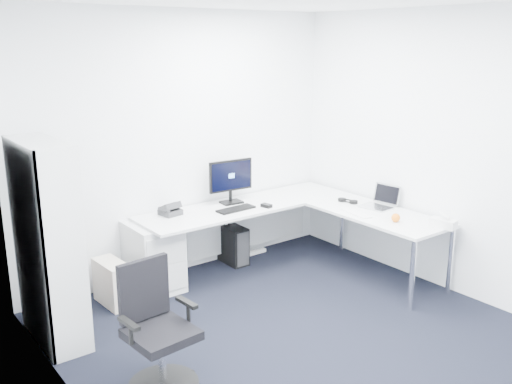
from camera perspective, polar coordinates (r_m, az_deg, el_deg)
ground at (r=4.77m, az=6.42°, el=-15.23°), size 4.20×4.20×0.00m
wall_back at (r=5.91m, az=-7.35°, el=4.68°), size 3.60×0.02×2.70m
wall_left at (r=3.32m, az=-16.14°, el=-3.98°), size 0.02×4.20×2.70m
wall_right at (r=5.64m, az=20.26°, el=3.37°), size 0.02×4.20×2.70m
l_desk at (r=5.91m, az=1.04°, el=-5.24°), size 2.41×1.35×0.70m
drawer_pedestal at (r=5.71m, az=-10.22°, el=-6.36°), size 0.44×0.55×0.68m
bookshelf at (r=4.84m, az=-20.08°, el=-4.84°), size 0.32×0.83×1.66m
task_chair at (r=4.08m, az=-9.47°, el=-13.51°), size 0.56×0.56×0.92m
black_pc_tower at (r=6.34m, az=-2.46°, el=-5.20°), size 0.20×0.43×0.42m
beige_pc_tower at (r=5.52m, az=-14.15°, el=-8.82°), size 0.22×0.45×0.42m
power_strip at (r=6.61m, az=-0.32°, el=-6.09°), size 0.35×0.06×0.04m
monitor at (r=6.04m, az=-2.49°, el=1.09°), size 0.52×0.20×0.48m
black_keyboard at (r=5.85m, az=-2.03°, el=-1.72°), size 0.42×0.17×0.02m
mouse at (r=5.94m, az=1.05°, el=-1.37°), size 0.09×0.12×0.04m
desk_phone at (r=5.74m, az=-8.58°, el=-1.65°), size 0.21×0.21×0.13m
laptop at (r=6.02m, az=11.94°, el=-0.55°), size 0.35×0.34×0.23m
white_keyboard at (r=5.81m, az=9.98°, el=-2.10°), size 0.17×0.39×0.01m
headphones at (r=6.20m, az=9.17°, el=-0.78°), size 0.18×0.23×0.05m
orange_fruit at (r=5.62m, az=13.80°, el=-2.52°), size 0.08×0.08×0.08m
tissue_box at (r=5.58m, az=18.22°, el=-2.99°), size 0.17×0.25×0.08m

